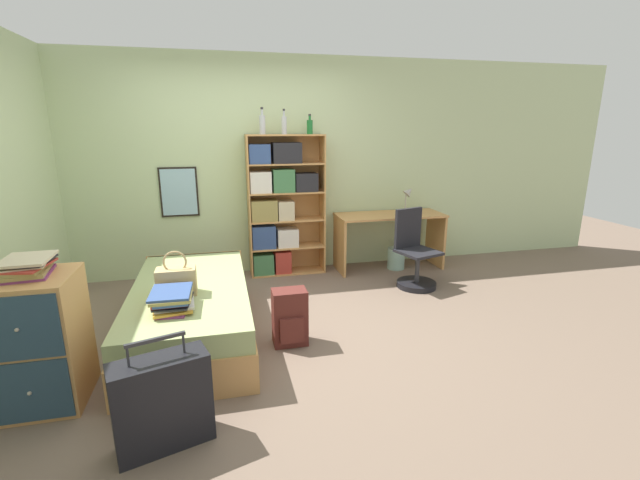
{
  "coord_description": "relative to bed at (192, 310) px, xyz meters",
  "views": [
    {
      "loc": [
        -0.32,
        -3.58,
        1.78
      ],
      "look_at": [
        0.58,
        0.2,
        0.75
      ],
      "focal_mm": 24.0,
      "sensor_mm": 36.0,
      "label": 1
    }
  ],
  "objects": [
    {
      "name": "ground_plane",
      "position": [
        0.61,
        -0.02,
        -0.23
      ],
      "size": [
        14.0,
        14.0,
        0.0
      ],
      "primitive_type": "plane",
      "color": "#756051"
    },
    {
      "name": "wall_back",
      "position": [
        0.61,
        1.67,
        1.07
      ],
      "size": [
        10.0,
        0.09,
        2.6
      ],
      "color": "beige",
      "rests_on": "ground_plane"
    },
    {
      "name": "bed",
      "position": [
        0.0,
        0.0,
        0.0
      ],
      "size": [
        0.97,
        1.97,
        0.47
      ],
      "color": "tan",
      "rests_on": "ground_plane"
    },
    {
      "name": "handbag",
      "position": [
        -0.08,
        -0.2,
        0.36
      ],
      "size": [
        0.31,
        0.17,
        0.36
      ],
      "color": "tan",
      "rests_on": "bed"
    },
    {
      "name": "book_stack_on_bed",
      "position": [
        -0.09,
        -0.5,
        0.31
      ],
      "size": [
        0.33,
        0.39,
        0.14
      ],
      "color": "#7A336B",
      "rests_on": "bed"
    },
    {
      "name": "suitcase",
      "position": [
        -0.09,
        -1.36,
        0.04
      ],
      "size": [
        0.57,
        0.36,
        0.68
      ],
      "color": "black",
      "rests_on": "ground_plane"
    },
    {
      "name": "dresser",
      "position": [
        -0.89,
        -0.74,
        0.2
      ],
      "size": [
        0.49,
        0.54,
        0.88
      ],
      "color": "tan",
      "rests_on": "ground_plane"
    },
    {
      "name": "magazine_pile_on_dresser",
      "position": [
        -0.91,
        -0.7,
        0.7
      ],
      "size": [
        0.31,
        0.37,
        0.11
      ],
      "color": "#7A336B",
      "rests_on": "dresser"
    },
    {
      "name": "bookcase",
      "position": [
        0.98,
        1.47,
        0.62
      ],
      "size": [
        0.92,
        0.29,
        1.69
      ],
      "color": "tan",
      "rests_on": "ground_plane"
    },
    {
      "name": "bottle_green",
      "position": [
        0.82,
        1.45,
        1.58
      ],
      "size": [
        0.07,
        0.07,
        0.3
      ],
      "color": "#B7BCC1",
      "rests_on": "bookcase"
    },
    {
      "name": "bottle_brown",
      "position": [
        1.06,
        1.44,
        1.57
      ],
      "size": [
        0.06,
        0.06,
        0.28
      ],
      "color": "#B7BCC1",
      "rests_on": "bookcase"
    },
    {
      "name": "bottle_clear",
      "position": [
        1.37,
        1.48,
        1.55
      ],
      "size": [
        0.07,
        0.07,
        0.23
      ],
      "color": "#1E6B2D",
      "rests_on": "bookcase"
    },
    {
      "name": "desk",
      "position": [
        2.38,
        1.35,
        0.28
      ],
      "size": [
        1.36,
        0.54,
        0.71
      ],
      "color": "tan",
      "rests_on": "ground_plane"
    },
    {
      "name": "desk_lamp",
      "position": [
        2.63,
        1.4,
        0.7
      ],
      "size": [
        0.18,
        0.13,
        0.35
      ],
      "color": "#ADA89E",
      "rests_on": "desk"
    },
    {
      "name": "desk_chair",
      "position": [
        2.42,
        0.68,
        0.05
      ],
      "size": [
        0.51,
        0.51,
        0.88
      ],
      "color": "black",
      "rests_on": "ground_plane"
    },
    {
      "name": "backpack",
      "position": [
        0.81,
        -0.35,
        0.0
      ],
      "size": [
        0.28,
        0.22,
        0.48
      ],
      "color": "#56231E",
      "rests_on": "ground_plane"
    },
    {
      "name": "waste_bin",
      "position": [
        2.46,
        1.3,
        -0.1
      ],
      "size": [
        0.22,
        0.22,
        0.27
      ],
      "color": "#99C1B2",
      "rests_on": "ground_plane"
    }
  ]
}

